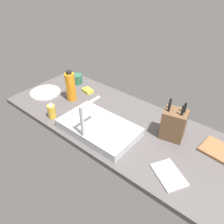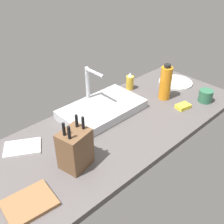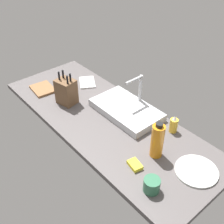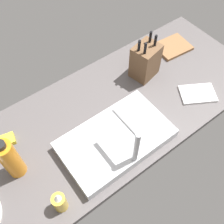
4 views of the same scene
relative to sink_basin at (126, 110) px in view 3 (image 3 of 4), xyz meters
The scene contains 11 objects.
countertop_slab 16.95cm from the sink_basin, 108.65° to the right, with size 177.62×67.86×3.50cm, color #514C4C.
sink_basin is the anchor object (origin of this frame).
faucet 17.44cm from the sink_basin, 89.02° to the left, with size 5.50×16.01×26.27cm.
knife_block 47.07cm from the sink_basin, 147.25° to the right, with size 15.91×14.01×25.67cm.
cutting_board 73.93cm from the sink_basin, 155.50° to the right, with size 20.02×16.03×1.80cm, color brown.
soap_bottle 36.74cm from the sink_basin, 15.80° to the left, with size 5.44×5.44×12.68cm.
water_bottle 45.97cm from the sink_basin, 19.33° to the right, with size 7.66×7.66×24.50cm.
dinner_plate 67.34cm from the sink_basin, ahead, with size 24.66×24.66×1.20cm, color silver.
dish_towel 52.49cm from the sink_basin, behind, with size 18.32×12.34×1.20cm, color white.
coffee_mug 69.14cm from the sink_basin, 31.63° to the right, with size 9.02×9.02×8.09cm, color #2D6647.
dish_sponge 51.72cm from the sink_basin, 37.13° to the right, with size 9.00×6.00×2.40cm, color yellow.
Camera 3 is at (122.18, -97.84, 127.09)cm, focal length 44.84 mm.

